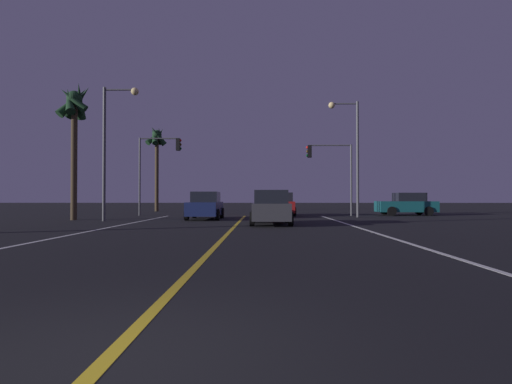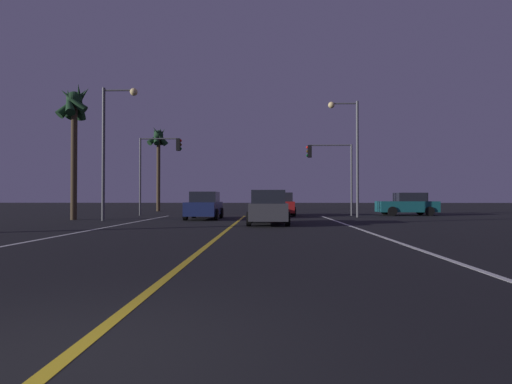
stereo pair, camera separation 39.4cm
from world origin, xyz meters
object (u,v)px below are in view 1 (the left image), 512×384
traffic_light_near_right (329,163)px  traffic_light_near_left (159,158)px  car_oncoming (205,206)px  street_lamp_right_far (351,144)px  palm_tree_left_mid (75,112)px  palm_tree_left_far (157,143)px  car_lead_same_lane (271,208)px  street_lamp_left_mid (112,136)px  car_crossing_side (407,204)px  car_ahead_far (281,205)px

traffic_light_near_right → traffic_light_near_left: bearing=0.0°
car_oncoming → street_lamp_right_far: bearing=104.6°
traffic_light_near_right → palm_tree_left_mid: bearing=19.7°
palm_tree_left_far → traffic_light_near_left: bearing=-74.1°
traffic_light_near_right → palm_tree_left_far: bearing=-31.3°
car_lead_same_lane → street_lamp_left_mid: 10.23m
traffic_light_near_right → car_oncoming: bearing=29.6°
car_crossing_side → street_lamp_right_far: bearing=33.3°
street_lamp_right_far → car_oncoming: bearing=14.6°
car_ahead_far → palm_tree_left_far: bearing=51.7°
traffic_light_near_left → palm_tree_left_mid: (-3.61, -5.80, 2.23)m
car_ahead_far → palm_tree_left_mid: 15.03m
palm_tree_left_far → car_ahead_far: bearing=-38.3°
street_lamp_left_mid → palm_tree_left_far: 16.34m
traffic_light_near_right → street_lamp_right_far: street_lamp_right_far is taller
car_lead_same_lane → traffic_light_near_left: size_ratio=0.74×
car_oncoming → traffic_light_near_left: (-4.13, 4.80, 3.45)m
traffic_light_near_left → traffic_light_near_right: bearing=0.0°
car_lead_same_lane → traffic_light_near_left: bearing=40.0°
car_lead_same_lane → street_lamp_right_far: 10.11m
traffic_light_near_left → car_ahead_far: bearing=0.4°
traffic_light_near_right → traffic_light_near_left: 12.59m
street_lamp_right_far → palm_tree_left_mid: (-17.28, -3.49, 1.50)m
street_lamp_left_mid → palm_tree_left_far: size_ratio=0.92×
car_lead_same_lane → car_crossing_side: bearing=-44.9°
car_oncoming → traffic_light_near_right: traffic_light_near_right is taller
traffic_light_near_right → car_ahead_far: bearing=-1.0°
car_ahead_far → street_lamp_left_mid: bearing=125.0°
car_lead_same_lane → car_ahead_far: bearing=-5.5°
street_lamp_right_far → car_lead_same_lane: bearing=52.6°
car_ahead_far → car_crossing_side: bearing=-84.9°
traffic_light_near_left → palm_tree_left_mid: bearing=-121.9°
car_oncoming → traffic_light_near_right: (8.46, 4.80, 3.10)m
traffic_light_near_left → palm_tree_left_far: palm_tree_left_far is taller
car_crossing_side → street_lamp_left_mid: 21.37m
car_ahead_far → palm_tree_left_far: size_ratio=0.52×
car_lead_same_lane → car_oncoming: size_ratio=1.00×
palm_tree_left_mid → palm_tree_left_far: (0.97, 15.06, 0.13)m
street_lamp_right_far → palm_tree_left_far: palm_tree_left_far is taller
car_crossing_side → street_lamp_left_mid: street_lamp_left_mid is taller
car_oncoming → palm_tree_left_far: size_ratio=0.52×
car_lead_same_lane → car_oncoming: (-3.95, 4.82, 0.00)m
car_ahead_far → street_lamp_right_far: 6.69m
palm_tree_left_far → street_lamp_right_far: bearing=-35.4°
car_crossing_side → palm_tree_left_far: bearing=-21.5°
car_crossing_side → traffic_light_near_left: 18.91m
traffic_light_near_left → street_lamp_left_mid: 6.98m
street_lamp_left_mid → palm_tree_left_mid: size_ratio=0.93×
palm_tree_left_far → street_lamp_left_mid: bearing=-83.9°
street_lamp_left_mid → palm_tree_left_mid: palm_tree_left_mid is taller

